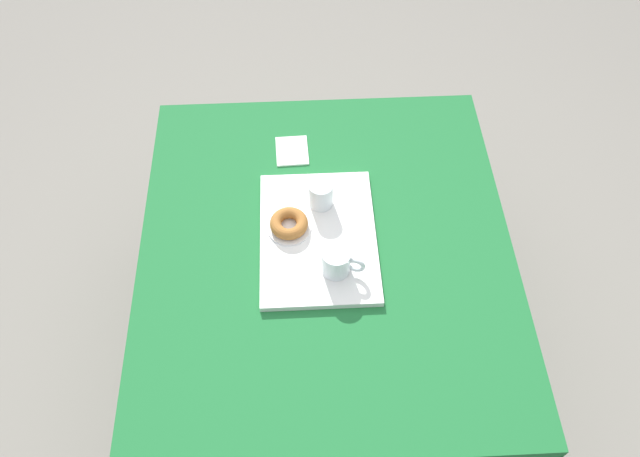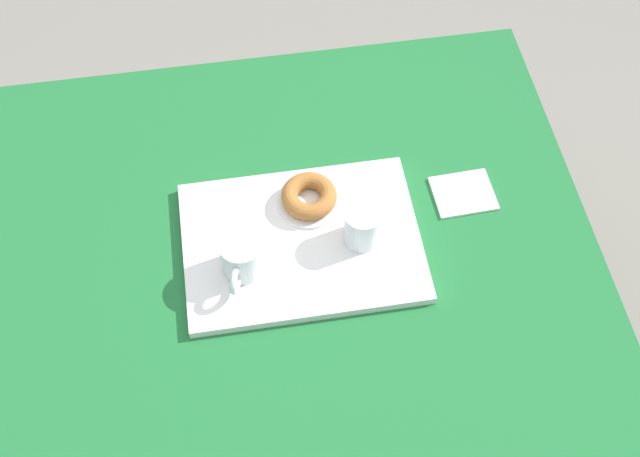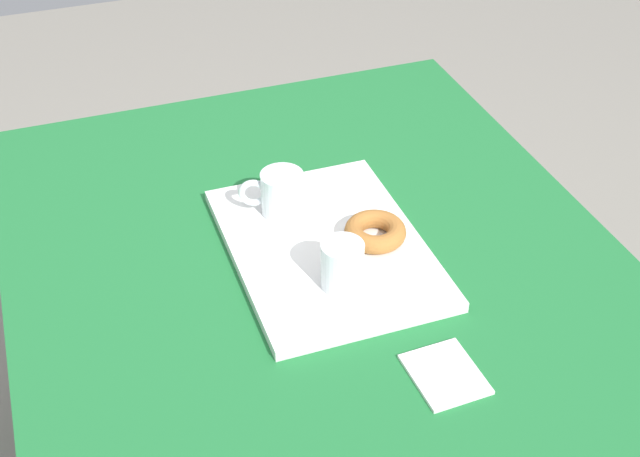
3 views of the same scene
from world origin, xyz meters
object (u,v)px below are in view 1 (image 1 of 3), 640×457
Objects in this scene: sugar_donut_left at (289,223)px; serving_tray at (318,237)px; paper_napkin at (292,151)px; dining_table at (326,263)px; tea_mug_left at (337,262)px; donut_plate_left at (289,227)px; water_glass_near at (321,195)px.

serving_tray is at bearing -108.29° from sugar_donut_left.
sugar_donut_left reaches higher than paper_napkin.
dining_table is at bearing -166.27° from paper_napkin.
tea_mug_left is 0.19m from sugar_donut_left.
donut_plate_left is (0.14, 0.13, -0.04)m from tea_mug_left.
water_glass_near is 0.13m from donut_plate_left.
tea_mug_left reaches higher than paper_napkin.
dining_table is 9.89× the size of paper_napkin.
paper_napkin is at bearing 13.92° from tea_mug_left.
dining_table is at bearing -117.66° from donut_plate_left.
sugar_donut_left is (0.14, 0.13, -0.01)m from tea_mug_left.
tea_mug_left is at bearing -138.50° from donut_plate_left.
tea_mug_left is 0.23m from water_glass_near.
sugar_donut_left reaches higher than serving_tray.
paper_napkin is at bearing 13.73° from dining_table.
water_glass_near is at bearing 3.44° from dining_table.
paper_napkin is (0.31, -0.01, -0.02)m from donut_plate_left.
sugar_donut_left is (0.03, 0.08, 0.03)m from serving_tray.
dining_table is at bearing -176.56° from water_glass_near.
serving_tray is at bearing 173.20° from water_glass_near.
sugar_donut_left is 0.90× the size of paper_napkin.
serving_tray is (0.03, 0.02, 0.10)m from dining_table.
paper_napkin is at bearing -2.57° from sugar_donut_left.
paper_napkin is (0.31, -0.01, -0.04)m from sugar_donut_left.
sugar_donut_left is 0.31m from paper_napkin.
tea_mug_left is at bearing -138.50° from sugar_donut_left.
water_glass_near reaches higher than dining_table.
donut_plate_left is at bearing 0.00° from sugar_donut_left.
paper_napkin is (0.34, 0.07, -0.01)m from serving_tray.
sugar_donut_left is (0.00, 0.00, 0.02)m from donut_plate_left.
donut_plate_left is 1.04× the size of paper_napkin.
donut_plate_left is (0.03, 0.08, 0.01)m from serving_tray.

